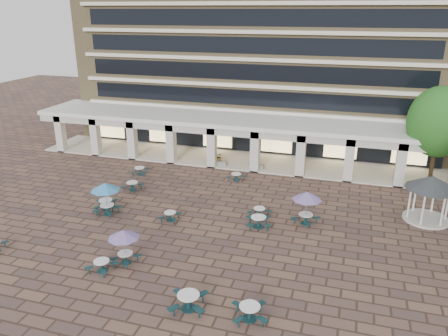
{
  "coord_description": "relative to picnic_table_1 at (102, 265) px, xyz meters",
  "views": [
    {
      "loc": [
        10.52,
        -25.3,
        14.42
      ],
      "look_at": [
        1.94,
        3.0,
        3.59
      ],
      "focal_mm": 35.0,
      "sensor_mm": 36.0,
      "label": 1
    }
  ],
  "objects": [
    {
      "name": "picnic_table_10",
      "position": [
        7.21,
        9.71,
        -0.03
      ],
      "size": [
        1.75,
        1.75,
        0.65
      ],
      "rotation": [
        0.0,
        0.0,
        -0.38
      ],
      "color": "#123638",
      "rests_on": "ground"
    },
    {
      "name": "picnic_table_8",
      "position": [
        -5.21,
        14.91,
        0.0
      ],
      "size": [
        1.8,
        1.8,
        0.7
      ],
      "rotation": [
        0.0,
        0.0,
        0.24
      ],
      "color": "#123638",
      "rests_on": "ground"
    },
    {
      "name": "retail_arcade",
      "position": [
        2.62,
        21.24,
        2.59
      ],
      "size": [
        42.0,
        6.6,
        4.4
      ],
      "color": "white",
      "rests_on": "ground"
    },
    {
      "name": "picnic_table_1",
      "position": [
        0.0,
        0.0,
        0.0
      ],
      "size": [
        1.68,
        1.68,
        0.69
      ],
      "rotation": [
        0.0,
        0.0,
        -0.12
      ],
      "color": "#123638",
      "rests_on": "ground"
    },
    {
      "name": "ground",
      "position": [
        2.62,
        6.44,
        -0.41
      ],
      "size": [
        120.0,
        120.0,
        0.0
      ],
      "primitive_type": "plane",
      "color": "brown",
      "rests_on": "ground"
    },
    {
      "name": "picnic_table_11",
      "position": [
        10.62,
        9.46,
        1.66
      ],
      "size": [
        2.11,
        2.11,
        2.44
      ],
      "rotation": [
        0.0,
        0.0,
        -0.43
      ],
      "color": "#123638",
      "rests_on": "ground"
    },
    {
      "name": "tree_east_c",
      "position": [
        20.0,
        19.83,
        5.22
      ],
      "size": [
        5.17,
        5.17,
        8.61
      ],
      "color": "#3F2D19",
      "rests_on": "ground"
    },
    {
      "name": "planter_left",
      "position": [
        1.07,
        19.34,
        0.16
      ],
      "size": [
        1.5,
        0.77,
        1.34
      ],
      "color": "gray",
      "rests_on": "ground"
    },
    {
      "name": "picnic_table_4",
      "position": [
        -3.66,
        6.73,
        1.7
      ],
      "size": [
        2.16,
        2.16,
        2.49
      ],
      "rotation": [
        0.0,
        0.0,
        -0.07
      ],
      "color": "#123638",
      "rests_on": "ground"
    },
    {
      "name": "picnic_table_9",
      "position": [
        -4.27,
        7.5,
        0.04
      ],
      "size": [
        2.1,
        2.1,
        0.76
      ],
      "rotation": [
        0.0,
        0.0,
        0.42
      ],
      "color": "#123638",
      "rests_on": "ground"
    },
    {
      "name": "picnic_table_3",
      "position": [
        9.23,
        -1.59,
        0.06
      ],
      "size": [
        2.09,
        2.09,
        0.79
      ],
      "rotation": [
        0.0,
        0.0,
        0.31
      ],
      "color": "#123638",
      "rests_on": "ground"
    },
    {
      "name": "picnic_table_12",
      "position": [
        -4.1,
        11.41,
        0.01
      ],
      "size": [
        1.72,
        1.72,
        0.71
      ],
      "rotation": [
        0.0,
        0.0,
        -0.11
      ],
      "color": "#123638",
      "rests_on": "ground"
    },
    {
      "name": "picnic_table_2",
      "position": [
        6.07,
        -1.73,
        0.11
      ],
      "size": [
        2.2,
        2.2,
        0.87
      ],
      "rotation": [
        0.0,
        0.0,
        0.2
      ],
      "color": "#123638",
      "rests_on": "ground"
    },
    {
      "name": "apartment_building",
      "position": [
        2.62,
        31.91,
        12.19
      ],
      "size": [
        40.0,
        15.5,
        25.2
      ],
      "color": "#937D53",
      "rests_on": "ground"
    },
    {
      "name": "planter_right",
      "position": [
        4.76,
        19.34,
        0.14
      ],
      "size": [
        1.5,
        0.69,
        1.32
      ],
      "color": "gray",
      "rests_on": "ground"
    },
    {
      "name": "picnic_table_6",
      "position": [
        0.88,
        1.19,
        1.45
      ],
      "size": [
        1.9,
        1.9,
        2.19
      ],
      "rotation": [
        0.0,
        0.0,
        -0.24
      ],
      "color": "#123638",
      "rests_on": "ground"
    },
    {
      "name": "gazebo",
      "position": [
        18.92,
        12.62,
        2.11
      ],
      "size": [
        3.6,
        3.6,
        3.35
      ],
      "rotation": [
        0.0,
        0.0,
        0.14
      ],
      "color": "beige",
      "rests_on": "ground"
    },
    {
      "name": "picnic_table_7",
      "position": [
        7.53,
        7.98,
        0.07
      ],
      "size": [
        2.09,
        2.09,
        0.8
      ],
      "rotation": [
        0.0,
        0.0,
        0.27
      ],
      "color": "#123638",
      "rests_on": "ground"
    },
    {
      "name": "picnic_table_13",
      "position": [
        3.7,
        16.05,
        -0.02
      ],
      "size": [
        1.77,
        1.77,
        0.66
      ],
      "rotation": [
        0.0,
        0.0,
        -0.35
      ],
      "color": "#123638",
      "rests_on": "ground"
    },
    {
      "name": "picnic_table_5",
      "position": [
        1.19,
        7.16,
        -0.03
      ],
      "size": [
        1.49,
        1.49,
        0.65
      ],
      "rotation": [
        0.0,
        0.0,
        0.05
      ],
      "color": "#123638",
      "rests_on": "ground"
    }
  ]
}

